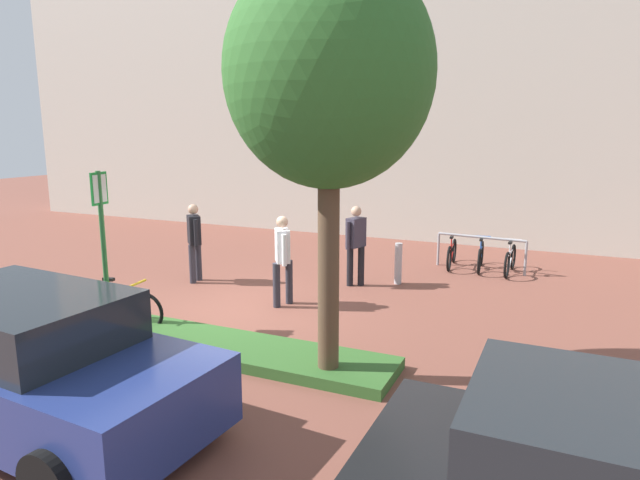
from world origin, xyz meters
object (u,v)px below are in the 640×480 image
(person_suited_navy, at_px, (356,241))
(parking_sign_post, at_px, (102,229))
(bike_at_sign, at_px, (120,308))
(bollard_steel, at_px, (398,264))
(person_shirt_blue, at_px, (283,255))
(tree_sidewalk, at_px, (329,75))
(bike_rack_cluster, at_px, (480,256))
(person_suited_dark, at_px, (194,238))
(car_navy_sedan, at_px, (31,363))

(person_suited_navy, bearing_deg, parking_sign_post, -123.71)
(parking_sign_post, xyz_separation_m, bike_at_sign, (0.07, 0.18, -1.37))
(bike_at_sign, distance_m, bollard_steel, 5.73)
(person_suited_navy, bearing_deg, person_shirt_blue, -113.26)
(tree_sidewalk, relative_size, bike_at_sign, 3.21)
(parking_sign_post, bearing_deg, person_shirt_blue, 49.62)
(bollard_steel, xyz_separation_m, person_shirt_blue, (-1.58, -2.34, 0.53))
(bollard_steel, height_order, person_suited_navy, person_suited_navy)
(tree_sidewalk, xyz_separation_m, person_suited_navy, (-1.23, 4.36, -2.95))
(bike_at_sign, xyz_separation_m, bollard_steel, (3.52, 4.52, 0.10))
(bike_rack_cluster, distance_m, person_suited_navy, 3.40)
(bike_at_sign, bearing_deg, parking_sign_post, -111.74)
(bike_at_sign, distance_m, bike_rack_cluster, 8.17)
(person_suited_dark, relative_size, person_suited_navy, 1.00)
(parking_sign_post, relative_size, person_suited_navy, 1.54)
(bike_at_sign, distance_m, car_navy_sedan, 3.18)
(bollard_steel, xyz_separation_m, car_navy_sedan, (-2.10, -7.34, 0.31))
(parking_sign_post, distance_m, person_suited_navy, 5.10)
(person_shirt_blue, height_order, car_navy_sedan, person_shirt_blue)
(tree_sidewalk, height_order, bike_at_sign, tree_sidewalk)
(bike_rack_cluster, relative_size, person_suited_dark, 1.22)
(bike_rack_cluster, relative_size, person_shirt_blue, 1.22)
(person_shirt_blue, distance_m, car_navy_sedan, 5.03)
(bollard_steel, distance_m, car_navy_sedan, 7.64)
(car_navy_sedan, bearing_deg, person_shirt_blue, 84.12)
(person_suited_dark, bearing_deg, person_shirt_blue, -15.51)
(tree_sidewalk, height_order, car_navy_sedan, tree_sidewalk)
(parking_sign_post, distance_m, person_suited_dark, 3.20)
(parking_sign_post, xyz_separation_m, bollard_steel, (3.60, 4.70, -1.27))
(parking_sign_post, xyz_separation_m, car_navy_sedan, (1.50, -2.63, -0.96))
(bike_at_sign, height_order, car_navy_sedan, car_navy_sedan)
(bollard_steel, bearing_deg, person_shirt_blue, -124.10)
(bike_at_sign, bearing_deg, person_suited_dark, 101.50)
(person_suited_dark, relative_size, car_navy_sedan, 0.39)
(bike_at_sign, xyz_separation_m, person_suited_dark, (-0.59, 2.89, 0.63))
(bike_at_sign, relative_size, bike_rack_cluster, 0.80)
(bollard_steel, bearing_deg, car_navy_sedan, -105.95)
(bike_rack_cluster, bearing_deg, person_shirt_blue, -125.26)
(tree_sidewalk, bearing_deg, car_navy_sedan, -135.67)
(parking_sign_post, bearing_deg, bollard_steel, 52.60)
(bollard_steel, bearing_deg, person_suited_navy, -147.55)
(tree_sidewalk, bearing_deg, person_shirt_blue, 128.47)
(person_suited_dark, xyz_separation_m, car_navy_sedan, (2.01, -5.70, -0.23))
(bike_at_sign, xyz_separation_m, person_shirt_blue, (1.94, 2.19, 0.63))
(person_shirt_blue, height_order, person_suited_dark, same)
(bollard_steel, distance_m, person_suited_navy, 1.08)
(bike_at_sign, relative_size, car_navy_sedan, 0.38)
(parking_sign_post, bearing_deg, car_navy_sedan, -60.37)
(bike_rack_cluster, height_order, car_navy_sedan, car_navy_sedan)
(bike_rack_cluster, relative_size, bollard_steel, 2.33)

